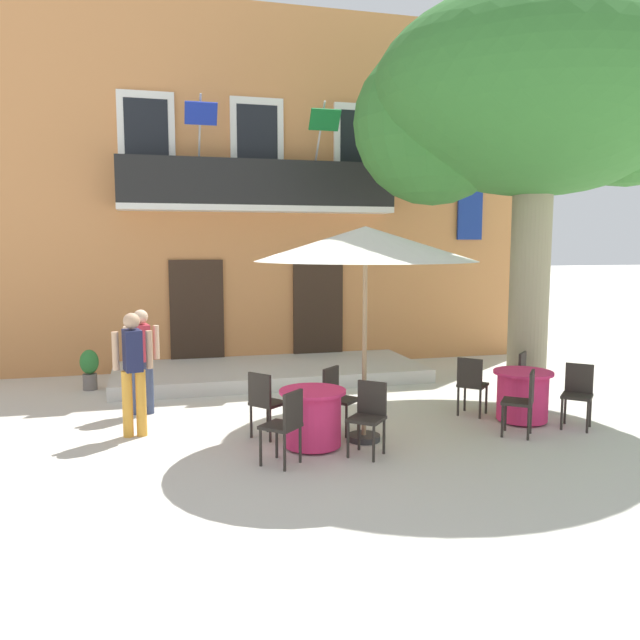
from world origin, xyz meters
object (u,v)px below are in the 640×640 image
plane_tree (530,104)px  cafe_chair_middle_3 (578,391)px  cafe_chair_near_tree_1 (369,413)px  cafe_table_middle (522,396)px  cafe_chair_near_tree_2 (337,395)px  cafe_chair_middle_0 (529,377)px  cafe_table_near_tree (313,418)px  pedestrian_near_entrance (133,367)px  ground_planter_left (89,367)px  pedestrian_mid_plaza (142,355)px  cafe_chair_middle_1 (471,382)px  cafe_chair_middle_2 (523,398)px  cafe_chair_near_tree_0 (286,422)px  cafe_umbrella (365,245)px  cafe_chair_near_tree_3 (265,400)px

plane_tree → cafe_chair_middle_3: bearing=-94.4°
cafe_chair_near_tree_1 → cafe_table_middle: cafe_chair_near_tree_1 is taller
cafe_chair_near_tree_1 → cafe_chair_near_tree_2: bearing=96.4°
cafe_chair_middle_0 → cafe_chair_near_tree_2: bearing=-173.2°
cafe_table_near_tree → pedestrian_near_entrance: pedestrian_near_entrance is taller
cafe_chair_middle_3 → ground_planter_left: cafe_chair_middle_3 is taller
pedestrian_mid_plaza → cafe_chair_middle_1: bearing=-16.1°
cafe_table_middle → cafe_chair_middle_2: (-0.40, -0.64, 0.14)m
cafe_chair_near_tree_0 → cafe_umbrella: size_ratio=0.31×
cafe_table_near_tree → cafe_chair_middle_0: size_ratio=0.95×
ground_planter_left → pedestrian_mid_plaza: size_ratio=0.45×
plane_tree → cafe_chair_middle_0: plane_tree is taller
cafe_chair_middle_2 → plane_tree: bearing=58.8°
cafe_chair_near_tree_2 → cafe_chair_near_tree_1: bearing=-83.6°
cafe_chair_middle_0 → ground_planter_left: 7.60m
cafe_table_near_tree → pedestrian_mid_plaza: (-2.14, 2.25, 0.53)m
plane_tree → cafe_chair_middle_3: size_ratio=7.26×
cafe_chair_near_tree_1 → ground_planter_left: 5.95m
cafe_table_middle → ground_planter_left: (-6.40, 3.83, 0.02)m
cafe_chair_near_tree_0 → cafe_chair_middle_0: size_ratio=1.00×
cafe_chair_middle_2 → cafe_table_middle: bearing=58.0°
cafe_chair_middle_1 → cafe_chair_middle_3: size_ratio=1.00×
cafe_chair_near_tree_3 → pedestrian_near_entrance: 1.85m
cafe_chair_near_tree_1 → cafe_chair_near_tree_3: (-1.14, 0.98, 0.00)m
plane_tree → ground_planter_left: bearing=159.8°
cafe_table_middle → pedestrian_near_entrance: (-5.54, 0.71, 0.57)m
plane_tree → cafe_chair_middle_0: bearing=-111.7°
cafe_chair_near_tree_3 → cafe_table_middle: (3.83, -0.16, -0.14)m
cafe_chair_near_tree_1 → pedestrian_near_entrance: size_ratio=0.53×
cafe_chair_middle_0 → ground_planter_left: cafe_chair_middle_0 is taller
cafe_chair_near_tree_3 → cafe_umbrella: 2.47m
plane_tree → cafe_chair_near_tree_3: size_ratio=7.26×
cafe_chair_near_tree_1 → cafe_chair_near_tree_3: size_ratio=1.00×
cafe_table_middle → cafe_umbrella: size_ratio=0.30×
cafe_chair_near_tree_0 → cafe_chair_near_tree_1: bearing=7.4°
ground_planter_left → pedestrian_mid_plaza: pedestrian_mid_plaza is taller
cafe_chair_middle_1 → pedestrian_mid_plaza: (-4.86, 1.40, 0.39)m
pedestrian_near_entrance → cafe_chair_middle_2: bearing=-14.7°
cafe_chair_near_tree_2 → ground_planter_left: bearing=134.7°
cafe_chair_near_tree_0 → cafe_table_middle: size_ratio=1.05×
cafe_chair_middle_0 → cafe_umbrella: cafe_umbrella is taller
cafe_chair_near_tree_2 → cafe_chair_middle_2: (2.40, -0.83, 0.00)m
cafe_chair_middle_0 → pedestrian_near_entrance: bearing=178.8°
cafe_chair_near_tree_3 → cafe_umbrella: size_ratio=0.31×
cafe_chair_middle_1 → pedestrian_near_entrance: pedestrian_near_entrance is taller
cafe_chair_near_tree_2 → cafe_chair_near_tree_0: bearing=-130.2°
cafe_table_near_tree → cafe_chair_near_tree_2: (0.50, 0.57, 0.14)m
cafe_chair_middle_3 → cafe_umbrella: bearing=176.7°
cafe_chair_near_tree_3 → pedestrian_mid_plaza: bearing=133.2°
plane_tree → cafe_table_middle: plane_tree is taller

